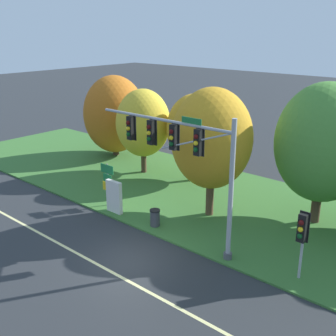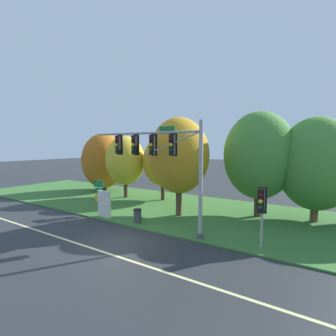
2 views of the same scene
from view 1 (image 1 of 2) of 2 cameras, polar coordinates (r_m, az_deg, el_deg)
ground_plane at (r=20.10m, az=-5.50°, el=-12.23°), size 160.00×160.00×0.00m
lane_stripe at (r=19.42m, az=-8.12°, el=-13.52°), size 36.00×0.16×0.01m
grass_verge at (r=25.79m, az=7.88°, el=-4.94°), size 48.00×11.50×0.10m
traffic_signal_mast at (r=19.73m, az=1.88°, el=2.31°), size 8.24×0.49×6.58m
pedestrian_signal_near_kerb at (r=18.18m, az=17.72°, el=-8.23°), size 0.46×0.55×3.09m
route_sign_post at (r=25.01m, az=-8.19°, el=-1.54°), size 1.07×0.08×2.60m
tree_nearest_road at (r=34.67m, az=-7.26°, el=7.22°), size 5.01×5.01×6.56m
tree_left_of_mast at (r=30.08m, az=-3.40°, el=6.09°), size 3.87×3.87×6.10m
tree_behind_signpost at (r=28.39m, az=3.59°, el=5.33°), size 3.75×3.75×6.03m
tree_mid_verge at (r=22.81m, az=5.95°, el=3.94°), size 4.42×4.42×7.22m
tree_tall_centre at (r=23.23m, az=20.33°, el=3.18°), size 5.04×5.04×7.62m
info_kiosk at (r=24.28m, az=-7.30°, el=-3.89°), size 1.10×0.24×1.90m
trash_bin at (r=22.68m, az=-1.78°, el=-6.73°), size 0.56×0.56×0.93m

